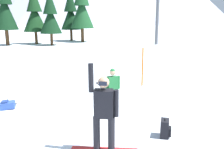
{
  "coord_description": "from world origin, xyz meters",
  "views": [
    {
      "loc": [
        3.84,
        -6.27,
        2.85
      ],
      "look_at": [
        3.24,
        1.68,
        1.0
      ],
      "focal_mm": 38.91,
      "sensor_mm": 36.0,
      "label": 1
    }
  ],
  "objects": [
    {
      "name": "pine_tree_leaning",
      "position": [
        -6.91,
        20.93,
        3.43
      ],
      "size": [
        2.61,
        2.61,
        6.29
      ],
      "color": "#472D19",
      "rests_on": "ground_plane"
    },
    {
      "name": "trail_marker_pole",
      "position": [
        4.37,
        3.96,
        0.83
      ],
      "size": [
        0.06,
        0.06,
        1.65
      ],
      "primitive_type": "cylinder",
      "color": "orange",
      "rests_on": "ground_plane"
    },
    {
      "name": "backpack_blue",
      "position": [
        -0.08,
        0.84,
        0.13
      ],
      "size": [
        0.55,
        0.44,
        0.29
      ],
      "color": "#2D4C9E",
      "rests_on": "ground_plane"
    },
    {
      "name": "snowboarder_foreground",
      "position": [
        3.3,
        -1.48,
        0.92
      ],
      "size": [
        1.48,
        0.3,
        1.96
      ],
      "color": "red",
      "rests_on": "ground_plane"
    },
    {
      "name": "backpack_black",
      "position": [
        4.73,
        -0.7,
        0.21
      ],
      "size": [
        0.3,
        0.35,
        0.47
      ],
      "color": "black",
      "rests_on": "ground_plane"
    },
    {
      "name": "pine_tree_tall",
      "position": [
        -3.89,
        25.31,
        3.52
      ],
      "size": [
        2.58,
        2.58,
        6.46
      ],
      "color": "#472D19",
      "rests_on": "ground_plane"
    },
    {
      "name": "pine_tree_twin",
      "position": [
        -4.65,
        19.52,
        3.15
      ],
      "size": [
        2.32,
        2.32,
        5.77
      ],
      "color": "#472D19",
      "rests_on": "ground_plane"
    },
    {
      "name": "snowboarder_midground",
      "position": [
        3.09,
        3.01,
        0.33
      ],
      "size": [
        1.16,
        1.74,
        0.96
      ],
      "color": "#B7B7BC",
      "rests_on": "ground_plane"
    },
    {
      "name": "pine_tree_broad",
      "position": [
        -2.06,
        23.49,
        4.16
      ],
      "size": [
        2.86,
        2.86,
        7.62
      ],
      "color": "#472D19",
      "rests_on": "ground_plane"
    },
    {
      "name": "pine_tree_slender",
      "position": [
        -9.39,
        19.1,
        4.09
      ],
      "size": [
        2.53,
        2.53,
        7.52
      ],
      "color": "#472D19",
      "rests_on": "ground_plane"
    }
  ]
}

